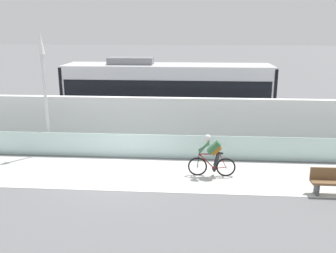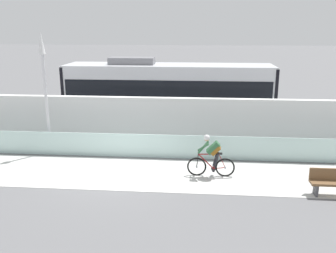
# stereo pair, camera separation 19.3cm
# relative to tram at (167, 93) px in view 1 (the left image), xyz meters

# --- Properties ---
(ground_plane) EXTENTS (200.00, 200.00, 0.00)m
(ground_plane) POSITION_rel_tram_xyz_m (-1.34, -6.85, -1.89)
(ground_plane) COLOR slate
(bike_path_deck) EXTENTS (32.00, 3.20, 0.01)m
(bike_path_deck) POSITION_rel_tram_xyz_m (-1.34, -6.85, -1.89)
(bike_path_deck) COLOR silver
(bike_path_deck) RESTS_ON ground
(glass_parapet) EXTENTS (32.00, 0.05, 1.02)m
(glass_parapet) POSITION_rel_tram_xyz_m (-1.34, -5.00, -1.38)
(glass_parapet) COLOR silver
(glass_parapet) RESTS_ON ground
(concrete_barrier_wall) EXTENTS (32.00, 0.36, 2.26)m
(concrete_barrier_wall) POSITION_rel_tram_xyz_m (-1.34, -3.20, -0.76)
(concrete_barrier_wall) COLOR white
(concrete_barrier_wall) RESTS_ON ground
(tram_rail_near) EXTENTS (32.00, 0.08, 0.01)m
(tram_rail_near) POSITION_rel_tram_xyz_m (-1.34, -0.72, -1.89)
(tram_rail_near) COLOR #595654
(tram_rail_near) RESTS_ON ground
(tram_rail_far) EXTENTS (32.00, 0.08, 0.01)m
(tram_rail_far) POSITION_rel_tram_xyz_m (-1.34, 0.72, -1.89)
(tram_rail_far) COLOR #595654
(tram_rail_far) RESTS_ON ground
(tram) EXTENTS (11.06, 2.54, 3.81)m
(tram) POSITION_rel_tram_xyz_m (0.00, 0.00, 0.00)
(tram) COLOR silver
(tram) RESTS_ON ground
(cyclist_on_bike) EXTENTS (1.77, 0.58, 1.61)m
(cyclist_on_bike) POSITION_rel_tram_xyz_m (2.17, -6.85, -1.11)
(cyclist_on_bike) COLOR black
(cyclist_on_bike) RESTS_ON ground
(lamp_post_antenna) EXTENTS (0.28, 0.28, 5.20)m
(lamp_post_antenna) POSITION_rel_tram_xyz_m (-4.87, -4.70, 1.40)
(lamp_post_antenna) COLOR gray
(lamp_post_antenna) RESTS_ON ground
(bench) EXTENTS (1.60, 0.45, 0.89)m
(bench) POSITION_rel_tram_xyz_m (6.18, -8.14, -1.41)
(bench) COLOR brown
(bench) RESTS_ON ground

